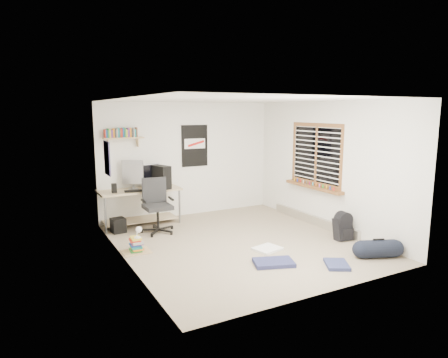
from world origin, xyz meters
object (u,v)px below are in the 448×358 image
backpack (343,229)px  duffel_bag (378,249)px  book_stack (136,243)px  office_chair (158,208)px  desk (140,207)px

backpack → duffel_bag: bearing=-93.5°
book_stack → office_chair: bearing=52.5°
office_chair → book_stack: 1.17m
book_stack → desk: bearing=71.3°
desk → book_stack: size_ratio=3.77×
desk → duffel_bag: size_ratio=2.89×
duffel_bag → book_stack: (-3.34, 2.06, 0.01)m
desk → backpack: bearing=-47.9°
desk → office_chair: office_chair is taller
desk → duffel_bag: desk is taller
office_chair → backpack: office_chair is taller
duffel_bag → office_chair: bearing=154.0°
duffel_bag → desk: bearing=149.2°
desk → duffel_bag: bearing=-57.8°
book_stack → backpack: bearing=-17.8°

